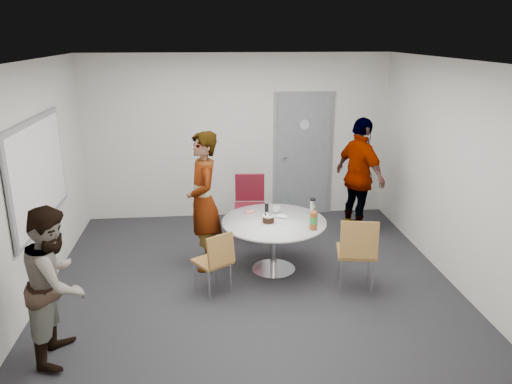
{
  "coord_description": "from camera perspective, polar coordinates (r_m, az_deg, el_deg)",
  "views": [
    {
      "loc": [
        -0.49,
        -5.59,
        3.0
      ],
      "look_at": [
        0.08,
        0.25,
        1.12
      ],
      "focal_mm": 35.0,
      "sensor_mm": 36.0,
      "label": 1
    }
  ],
  "objects": [
    {
      "name": "floor",
      "position": [
        6.36,
        -0.52,
        -10.33
      ],
      "size": [
        5.0,
        5.0,
        0.0
      ],
      "primitive_type": "plane",
      "color": "black",
      "rests_on": "ground"
    },
    {
      "name": "ceiling",
      "position": [
        5.62,
        -0.59,
        14.75
      ],
      "size": [
        5.0,
        5.0,
        0.0
      ],
      "primitive_type": "plane",
      "rotation": [
        3.14,
        0.0,
        0.0
      ],
      "color": "silver",
      "rests_on": "wall_back"
    },
    {
      "name": "wall_back",
      "position": [
        8.27,
        -2.1,
        6.28
      ],
      "size": [
        5.0,
        0.0,
        5.0
      ],
      "primitive_type": "plane",
      "rotation": [
        1.57,
        0.0,
        0.0
      ],
      "color": "silver",
      "rests_on": "floor"
    },
    {
      "name": "wall_left",
      "position": [
        6.16,
        -24.38,
        0.66
      ],
      "size": [
        0.0,
        5.0,
        5.0
      ],
      "primitive_type": "plane",
      "rotation": [
        1.57,
        0.0,
        1.57
      ],
      "color": "silver",
      "rests_on": "floor"
    },
    {
      "name": "wall_right",
      "position": [
        6.55,
        21.8,
        1.92
      ],
      "size": [
        0.0,
        5.0,
        5.0
      ],
      "primitive_type": "plane",
      "rotation": [
        1.57,
        0.0,
        -1.57
      ],
      "color": "silver",
      "rests_on": "floor"
    },
    {
      "name": "wall_front",
      "position": [
        3.54,
        3.1,
        -10.01
      ],
      "size": [
        5.0,
        0.0,
        5.0
      ],
      "primitive_type": "plane",
      "rotation": [
        -1.57,
        0.0,
        0.0
      ],
      "color": "silver",
      "rests_on": "floor"
    },
    {
      "name": "door",
      "position": [
        8.46,
        5.41,
        4.23
      ],
      "size": [
        1.02,
        0.17,
        2.12
      ],
      "color": "slate",
      "rests_on": "wall_back"
    },
    {
      "name": "whiteboard",
      "position": [
        6.31,
        -23.61,
        2.07
      ],
      "size": [
        0.04,
        1.9,
        1.25
      ],
      "color": "gray",
      "rests_on": "wall_left"
    },
    {
      "name": "table",
      "position": [
        6.43,
        2.3,
        -4.1
      ],
      "size": [
        1.34,
        1.34,
        0.99
      ],
      "color": "silver",
      "rests_on": "floor"
    },
    {
      "name": "chair_near_left",
      "position": [
        5.91,
        -4.6,
        -7.51
      ],
      "size": [
        0.53,
        0.55,
        0.79
      ],
      "rotation": [
        0.0,
        0.0,
        0.59
      ],
      "color": "brown",
      "rests_on": "floor"
    },
    {
      "name": "chair_near_right",
      "position": [
        6.02,
        11.53,
        -6.26
      ],
      "size": [
        0.53,
        0.57,
        0.95
      ],
      "rotation": [
        0.0,
        0.0,
        -0.2
      ],
      "color": "brown",
      "rests_on": "floor"
    },
    {
      "name": "chair_far",
      "position": [
        7.5,
        -0.71,
        -0.88
      ],
      "size": [
        0.5,
        0.54,
        0.97
      ],
      "rotation": [
        0.0,
        0.0,
        3.06
      ],
      "color": "maroon",
      "rests_on": "floor"
    },
    {
      "name": "person_main",
      "position": [
        6.48,
        -6.03,
        -1.09
      ],
      "size": [
        0.55,
        0.73,
        1.83
      ],
      "primitive_type": "imported",
      "rotation": [
        0.0,
        0.0,
        -1.4
      ],
      "color": "#A5C6EA",
      "rests_on": "floor"
    },
    {
      "name": "person_left",
      "position": [
        5.1,
        -21.9,
        -9.63
      ],
      "size": [
        0.59,
        0.75,
        1.52
      ],
      "primitive_type": "imported",
      "rotation": [
        0.0,
        0.0,
        1.56
      ],
      "color": "white",
      "rests_on": "floor"
    },
    {
      "name": "person_right",
      "position": [
        7.77,
        11.78,
        1.76
      ],
      "size": [
        0.81,
        1.15,
        1.8
      ],
      "primitive_type": "imported",
      "rotation": [
        0.0,
        0.0,
        1.96
      ],
      "color": "black",
      "rests_on": "floor"
    }
  ]
}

